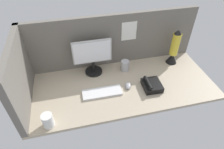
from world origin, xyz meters
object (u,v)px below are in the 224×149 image
Objects in this scene: desk_phone at (152,85)px; mouse at (128,86)px; lava_lamp at (174,50)px; monitor at (92,56)px; mug_steel at (125,66)px; mug_ceramic_white at (48,121)px; keyboard at (102,92)px.

mouse is at bearing 164.60° from desk_phone.
desk_phone is (-37.50, -33.23, -13.55)cm from lava_lamp.
monitor reaches higher than mug_steel.
keyboard is at bearing 27.37° from mug_ceramic_white.
mug_steel is (4.40, 25.85, 4.07)cm from mouse.
monitor is at bearing 143.79° from desk_phone.
mug_steel is at bearing -178.53° from lava_lamp.
mouse is 22.53cm from desk_phone.
mug_ceramic_white reaches higher than mouse.
mug_steel is 0.29× the size of lava_lamp.
mouse is at bearing -155.27° from lava_lamp.
lava_lamp reaches higher than monitor.
keyboard is at bearing 175.83° from desk_phone.
monitor is 64.66cm from desk_phone.
lava_lamp reaches higher than desk_phone.
keyboard is 3.00× the size of mug_ceramic_white.
mouse is (25.97, 2.49, 0.70)cm from keyboard.
mouse is at bearing -99.66° from mug_steel.
monitor reaches higher than mug_ceramic_white.
lava_lamp is (85.14, 29.75, 15.74)cm from keyboard.
mug_ceramic_white reaches higher than desk_phone.
lava_lamp is at bearing 20.24° from keyboard.
keyboard is 47.82cm from desk_phone.
mouse is 66.86cm from lava_lamp.
mug_ceramic_white is (-74.02, -27.37, 4.47)cm from mouse.
monitor is 4.04× the size of mouse.
mug_ceramic_white is 0.31× the size of lava_lamp.
keyboard is 0.93× the size of lava_lamp.
mug_ceramic_white reaches higher than keyboard.
monitor is 1.05× the size of keyboard.
lava_lamp reaches higher than mug_steel.
lava_lamp is at bearing 40.95° from mouse.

